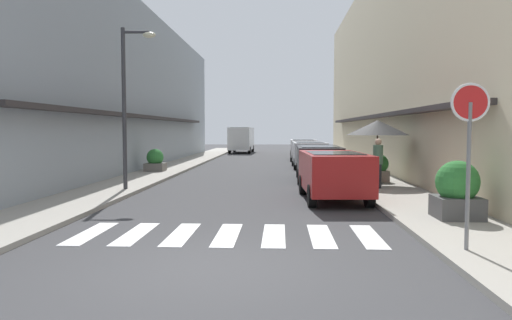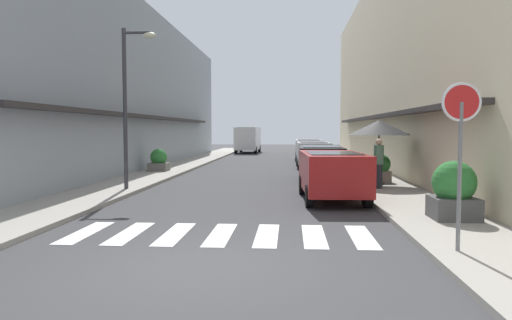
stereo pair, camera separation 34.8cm
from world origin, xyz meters
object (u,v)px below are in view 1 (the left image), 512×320
planter_midblock (379,168)px  planter_far (155,161)px  parked_car_far (309,152)px  parked_car_mid (319,159)px  pedestrian_walking_near (378,162)px  round_street_sign (470,122)px  street_lamp (129,91)px  planter_corner (457,191)px  parked_car_near (333,170)px  parked_car_distant (303,147)px  cafe_umbrella (378,128)px  delivery_van (241,138)px

planter_midblock → planter_far: (-10.03, 4.40, -0.04)m
parked_car_far → planter_midblock: 8.44m
parked_car_mid → pedestrian_walking_near: bearing=-62.5°
round_street_sign → street_lamp: bearing=135.9°
parked_car_mid → planter_corner: bearing=-75.0°
round_street_sign → planter_corner: bearing=73.1°
planter_far → planter_corner: bearing=-50.2°
parked_car_near → planter_far: bearing=131.5°
parked_car_distant → round_street_sign: 25.81m
pedestrian_walking_near → planter_corner: bearing=96.9°
parked_car_far → parked_car_distant: size_ratio=1.00×
planter_corner → parked_car_distant: bearing=96.1°
parked_car_mid → parked_car_distant: 13.65m
round_street_sign → cafe_umbrella: size_ratio=1.18×
delivery_van → round_street_sign: size_ratio=1.94×
parked_car_far → planter_far: 8.63m
parked_car_far → planter_corner: parked_car_far is taller
parked_car_distant → cafe_umbrella: (2.00, -15.83, 1.29)m
parked_car_near → street_lamp: (-6.75, 1.60, 2.54)m
parked_car_distant → pedestrian_walking_near: 17.16m
delivery_van → street_lamp: street_lamp is taller
planter_midblock → pedestrian_walking_near: (-0.47, -2.17, 0.38)m
pedestrian_walking_near → cafe_umbrella: bearing=-99.7°
parked_car_far → cafe_umbrella: 9.36m
parked_car_mid → delivery_van: bearing=102.0°
parked_car_distant → pedestrian_walking_near: bearing=-84.0°
planter_corner → planter_far: planter_corner is taller
planter_midblock → pedestrian_walking_near: pedestrian_walking_near is taller
round_street_sign → planter_far: 17.94m
parked_car_mid → planter_far: (-7.78, 3.15, -0.31)m
street_lamp → planter_midblock: (9.00, 2.79, -2.80)m
parked_car_far → parked_car_distant: same height
parked_car_distant → street_lamp: 19.11m
cafe_umbrella → pedestrian_walking_near: cafe_umbrella is taller
delivery_van → planter_midblock: 26.96m
parked_car_near → pedestrian_walking_near: pedestrian_walking_near is taller
cafe_umbrella → planter_far: size_ratio=2.19×
cafe_umbrella → planter_corner: size_ratio=1.79×
round_street_sign → street_lamp: size_ratio=0.51×
round_street_sign → parked_car_far: bearing=94.7°
delivery_van → pedestrian_walking_near: delivery_van is taller
parked_car_distant → planter_far: 13.07m
parked_car_near → cafe_umbrella: cafe_umbrella is taller
delivery_van → pedestrian_walking_near: 28.92m
parked_car_near → delivery_van: delivery_van is taller
delivery_van → planter_midblock: size_ratio=5.04×
parked_car_near → parked_car_distant: (-0.00, 19.30, 0.00)m
parked_car_far → planter_midblock: size_ratio=4.14×
planter_midblock → round_street_sign: bearing=-93.7°
parked_car_near → planter_far: size_ratio=3.87×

